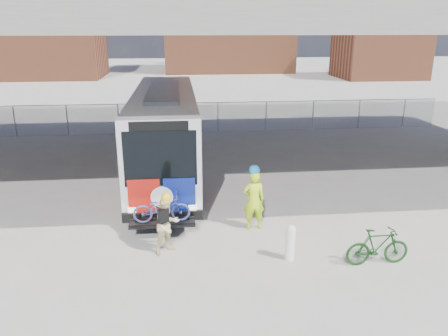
{
  "coord_description": "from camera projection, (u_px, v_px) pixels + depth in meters",
  "views": [
    {
      "loc": [
        -1.39,
        -14.37,
        6.17
      ],
      "look_at": [
        0.09,
        -0.29,
        1.6
      ],
      "focal_mm": 35.0,
      "sensor_mm": 36.0,
      "label": 1
    }
  ],
  "objects": [
    {
      "name": "brick_buildings",
      "position": [
        195.0,
        33.0,
        59.73
      ],
      "size": [
        54.0,
        22.0,
        12.0
      ],
      "color": "brown",
      "rests_on": "ground"
    },
    {
      "name": "cyclist_tan",
      "position": [
        167.0,
        225.0,
        12.33
      ],
      "size": [
        1.02,
        0.98,
        1.82
      ],
      "rotation": [
        0.0,
        0.0,
        0.64
      ],
      "color": "beige",
      "rests_on": "ground"
    },
    {
      "name": "bike_parked",
      "position": [
        378.0,
        247.0,
        11.77
      ],
      "size": [
        1.78,
        0.53,
        1.06
      ],
      "primitive_type": "imported",
      "rotation": [
        0.0,
        0.0,
        1.59
      ],
      "color": "#123913",
      "rests_on": "ground"
    },
    {
      "name": "ground",
      "position": [
        221.0,
        208.0,
        15.63
      ],
      "size": [
        160.0,
        160.0,
        0.0
      ],
      "primitive_type": "plane",
      "color": "#9E9991",
      "rests_on": "ground"
    },
    {
      "name": "bollard",
      "position": [
        290.0,
        241.0,
        12.02
      ],
      "size": [
        0.27,
        0.27,
        1.04
      ],
      "color": "white",
      "rests_on": "ground"
    },
    {
      "name": "chainlink_fence",
      "position": [
        202.0,
        109.0,
        26.55
      ],
      "size": [
        30.0,
        0.06,
        30.0
      ],
      "color": "gray",
      "rests_on": "ground"
    },
    {
      "name": "overpass",
      "position": [
        211.0,
        18.0,
        17.41
      ],
      "size": [
        40.0,
        16.0,
        7.95
      ],
      "color": "#605E59",
      "rests_on": "ground"
    },
    {
      "name": "bus",
      "position": [
        165.0,
        125.0,
        19.12
      ],
      "size": [
        2.67,
        12.9,
        3.69
      ],
      "color": "silver",
      "rests_on": "ground"
    },
    {
      "name": "cyclist_hivis",
      "position": [
        254.0,
        198.0,
        13.76
      ],
      "size": [
        0.74,
        0.51,
        2.13
      ],
      "rotation": [
        0.0,
        0.0,
        3.21
      ],
      "color": "#B6E317",
      "rests_on": "ground"
    }
  ]
}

